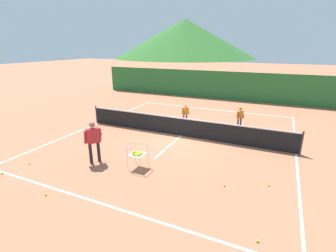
% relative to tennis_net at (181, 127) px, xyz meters
% --- Properties ---
extents(ground_plane, '(120.00, 120.00, 0.00)m').
position_rel_tennis_net_xyz_m(ground_plane, '(0.00, 0.00, -0.50)').
color(ground_plane, '#A86647').
extents(line_baseline_near, '(10.72, 0.08, 0.01)m').
position_rel_tennis_net_xyz_m(line_baseline_near, '(0.00, -6.37, -0.50)').
color(line_baseline_near, white).
rests_on(line_baseline_near, ground).
extents(line_baseline_far, '(10.72, 0.08, 0.01)m').
position_rel_tennis_net_xyz_m(line_baseline_far, '(0.00, 6.12, -0.50)').
color(line_baseline_far, white).
rests_on(line_baseline_far, ground).
extents(line_sideline_west, '(0.08, 12.48, 0.01)m').
position_rel_tennis_net_xyz_m(line_sideline_west, '(-5.36, 0.00, -0.50)').
color(line_sideline_west, white).
rests_on(line_sideline_west, ground).
extents(line_sideline_east, '(0.08, 12.48, 0.01)m').
position_rel_tennis_net_xyz_m(line_sideline_east, '(5.36, 0.00, -0.50)').
color(line_sideline_east, white).
rests_on(line_sideline_east, ground).
extents(line_service_center, '(0.08, 6.02, 0.01)m').
position_rel_tennis_net_xyz_m(line_service_center, '(0.00, 0.00, -0.50)').
color(line_service_center, white).
rests_on(line_service_center, ground).
extents(tennis_net, '(11.08, 0.08, 1.05)m').
position_rel_tennis_net_xyz_m(tennis_net, '(0.00, 0.00, 0.00)').
color(tennis_net, '#333338').
rests_on(tennis_net, ground).
extents(instructor, '(0.57, 0.83, 1.70)m').
position_rel_tennis_net_xyz_m(instructor, '(-2.01, -4.25, 0.52)').
color(instructor, black).
rests_on(instructor, ground).
extents(student_0, '(0.41, 0.69, 1.24)m').
position_rel_tennis_net_xyz_m(student_0, '(-0.52, 1.91, 0.25)').
color(student_0, navy).
rests_on(student_0, ground).
extents(student_1, '(0.40, 0.69, 1.24)m').
position_rel_tennis_net_xyz_m(student_1, '(2.53, 2.43, 0.24)').
color(student_1, navy).
rests_on(student_1, ground).
extents(ball_cart, '(0.58, 0.58, 0.90)m').
position_rel_tennis_net_xyz_m(ball_cart, '(-0.21, -3.94, 0.08)').
color(ball_cart, '#B7B7BC').
rests_on(ball_cart, ground).
extents(tennis_ball_0, '(0.07, 0.07, 0.07)m').
position_rel_tennis_net_xyz_m(tennis_ball_0, '(-1.85, -6.76, -0.47)').
color(tennis_ball_0, yellow).
rests_on(tennis_ball_0, ground).
extents(tennis_ball_1, '(0.07, 0.07, 0.07)m').
position_rel_tennis_net_xyz_m(tennis_ball_1, '(4.36, -6.01, -0.47)').
color(tennis_ball_1, yellow).
rests_on(tennis_ball_1, ground).
extents(tennis_ball_2, '(0.07, 0.07, 0.07)m').
position_rel_tennis_net_xyz_m(tennis_ball_2, '(-1.80, -2.05, -0.47)').
color(tennis_ball_2, yellow).
rests_on(tennis_ball_2, ground).
extents(tennis_ball_3, '(0.07, 0.07, 0.07)m').
position_rel_tennis_net_xyz_m(tennis_ball_3, '(3.10, -3.89, -0.47)').
color(tennis_ball_3, yellow).
rests_on(tennis_ball_3, ground).
extents(tennis_ball_4, '(0.07, 0.07, 0.07)m').
position_rel_tennis_net_xyz_m(tennis_ball_4, '(-4.44, -6.46, -0.47)').
color(tennis_ball_4, yellow).
rests_on(tennis_ball_4, ground).
extents(tennis_ball_5, '(0.07, 0.07, 0.07)m').
position_rel_tennis_net_xyz_m(tennis_ball_5, '(-4.61, -1.90, -0.47)').
color(tennis_ball_5, yellow).
rests_on(tennis_ball_5, ground).
extents(tennis_ball_6, '(0.07, 0.07, 0.07)m').
position_rel_tennis_net_xyz_m(tennis_ball_6, '(-4.21, -5.54, -0.47)').
color(tennis_ball_6, yellow).
rests_on(tennis_ball_6, ground).
extents(tennis_ball_7, '(0.07, 0.07, 0.07)m').
position_rel_tennis_net_xyz_m(tennis_ball_7, '(4.45, -3.25, -0.47)').
color(tennis_ball_7, yellow).
rests_on(tennis_ball_7, ground).
extents(windscreen_fence, '(23.59, 0.08, 2.39)m').
position_rel_tennis_net_xyz_m(windscreen_fence, '(0.00, 10.04, 0.70)').
color(windscreen_fence, '#286B33').
rests_on(windscreen_fence, ground).
extents(hill_0, '(50.44, 50.44, 13.50)m').
position_rel_tennis_net_xyz_m(hill_0, '(-29.43, 76.98, 6.25)').
color(hill_0, '#2D6628').
rests_on(hill_0, ground).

